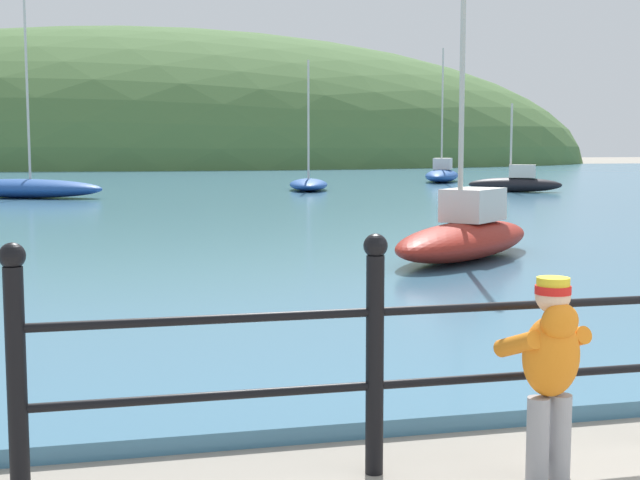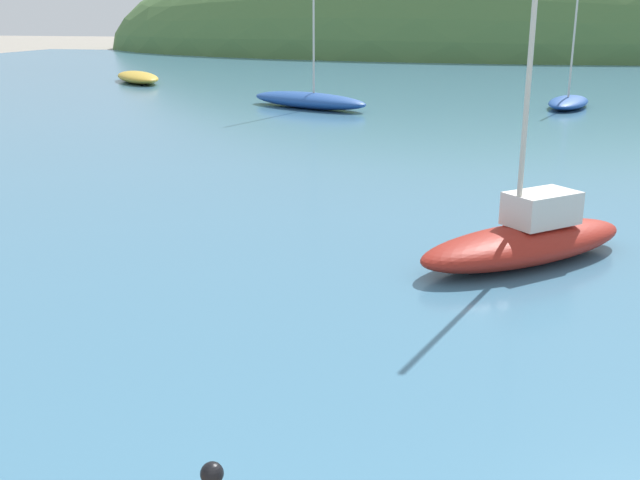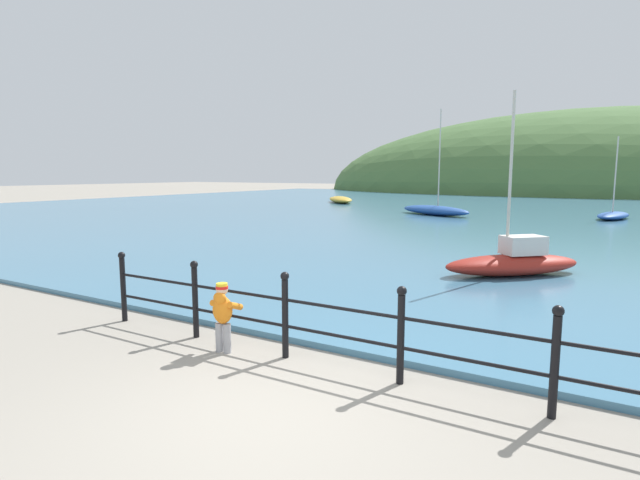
{
  "view_description": "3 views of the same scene",
  "coord_description": "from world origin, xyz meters",
  "px_view_note": "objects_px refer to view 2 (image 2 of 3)",
  "views": [
    {
      "loc": [
        -3.68,
        -2.62,
        1.64
      ],
      "look_at": [
        -2.15,
        3.72,
        0.94
      ],
      "focal_mm": 50.0,
      "sensor_mm": 36.0,
      "label": 1
    },
    {
      "loc": [
        0.55,
        -1.53,
        3.36
      ],
      "look_at": [
        -1.12,
        5.55,
        1.14
      ],
      "focal_mm": 42.0,
      "sensor_mm": 36.0,
      "label": 2
    },
    {
      "loc": [
        3.07,
        -3.96,
        2.54
      ],
      "look_at": [
        -2.38,
        5.23,
        1.1
      ],
      "focal_mm": 28.0,
      "sensor_mm": 36.0,
      "label": 3
    }
  ],
  "objects_px": {
    "boat_nearest_quay": "(308,100)",
    "boat_far_right": "(569,102)",
    "boat_blue_hull": "(138,77)",
    "boat_mid_harbor": "(527,238)"
  },
  "relations": [
    {
      "from": "boat_mid_harbor",
      "to": "boat_far_right",
      "type": "relative_size",
      "value": 1.0
    },
    {
      "from": "boat_mid_harbor",
      "to": "boat_far_right",
      "type": "bearing_deg",
      "value": 83.89
    },
    {
      "from": "boat_nearest_quay",
      "to": "boat_blue_hull",
      "type": "height_order",
      "value": "boat_nearest_quay"
    },
    {
      "from": "boat_far_right",
      "to": "boat_blue_hull",
      "type": "height_order",
      "value": "boat_far_right"
    },
    {
      "from": "boat_nearest_quay",
      "to": "boat_far_right",
      "type": "distance_m",
      "value": 9.25
    },
    {
      "from": "boat_nearest_quay",
      "to": "boat_blue_hull",
      "type": "distance_m",
      "value": 13.01
    },
    {
      "from": "boat_nearest_quay",
      "to": "boat_blue_hull",
      "type": "xyz_separation_m",
      "value": [
        -10.44,
        7.76,
        -0.03
      ]
    },
    {
      "from": "boat_mid_harbor",
      "to": "boat_blue_hull",
      "type": "height_order",
      "value": "boat_mid_harbor"
    },
    {
      "from": "boat_mid_harbor",
      "to": "boat_far_right",
      "type": "height_order",
      "value": "boat_far_right"
    },
    {
      "from": "boat_far_right",
      "to": "boat_mid_harbor",
      "type": "bearing_deg",
      "value": -96.11
    }
  ]
}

